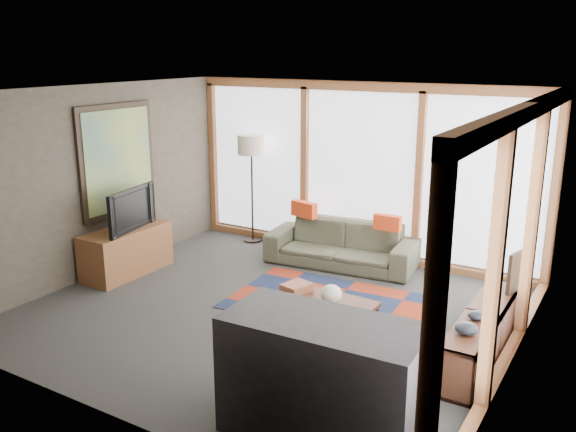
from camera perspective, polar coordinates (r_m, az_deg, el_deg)
The scene contains 17 objects.
ground at distance 7.38m, azimuth -1.61°, elevation -8.97°, with size 5.50×5.50×0.00m, color #292927.
room_envelope at distance 7.13m, azimuth 4.08°, elevation 3.17°, with size 5.52×5.02×2.62m.
rug at distance 7.63m, azimuth 4.09°, elevation -8.12°, with size 2.47×1.59×0.01m, color maroon.
sofa at distance 8.84m, azimuth 5.02°, elevation -2.67°, with size 2.14×0.83×0.62m, color #3F402E.
pillow_left at distance 9.05m, azimuth 1.51°, elevation 0.63°, with size 0.42×0.13×0.23m, color red.
pillow_right at distance 8.51m, azimuth 9.28°, elevation -0.61°, with size 0.38×0.11×0.21m, color red.
floor_lamp at distance 9.79m, azimuth -3.38°, elevation 2.54°, with size 0.44×0.44×1.74m, color black, non-canonical shape.
coffee_table at distance 6.88m, azimuth 3.45°, elevation -9.22°, with size 1.11×0.56×0.37m, color #311D11, non-canonical shape.
book_stack at distance 6.96m, azimuth 0.79°, elevation -6.74°, with size 0.25×0.31×0.10m, color brown.
vase at distance 6.69m, azimuth 4.06°, elevation -7.27°, with size 0.23×0.23×0.20m, color beige.
bookshelf at distance 6.59m, azimuth 17.71°, elevation -10.53°, with size 0.36×1.99×0.50m, color #311D11, non-canonical shape.
bowl_a at distance 5.95m, azimuth 16.36°, elevation -10.06°, with size 0.22×0.22×0.11m, color black.
bowl_b at distance 6.28m, azimuth 17.23°, elevation -8.88°, with size 0.17×0.17×0.09m, color black.
shelf_picture at distance 7.03m, azimuth 20.58°, elevation -4.91°, with size 0.04×0.34×0.45m, color black.
tv_console at distance 8.78m, azimuth -14.87°, elevation -3.19°, with size 0.54×1.30×0.65m, color brown.
television at distance 8.56m, azimuth -14.93°, elevation 0.65°, with size 1.02×0.13×0.59m, color black.
bar_counter at distance 5.03m, azimuth 3.28°, elevation -14.99°, with size 1.59×0.74×1.01m, color black.
Camera 1 is at (3.63, -5.66, 3.05)m, focal length 38.00 mm.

